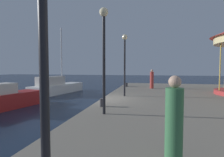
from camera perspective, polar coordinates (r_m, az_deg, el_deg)
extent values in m
plane|color=#162338|center=(11.10, -3.23, -10.56)|extent=(120.00, 120.00, 0.00)
cube|color=gray|center=(11.33, 31.92, -8.70)|extent=(13.36, 24.04, 0.80)
cube|color=#4C6070|center=(13.79, -29.95, -2.02)|extent=(1.02, 0.33, 0.31)
cube|color=white|center=(19.54, -17.25, -3.26)|extent=(3.07, 6.94, 0.97)
cube|color=beige|center=(18.67, -19.43, -0.73)|extent=(1.80, 3.15, 0.89)
cylinder|color=silver|center=(19.94, -16.24, 7.05)|extent=(0.12, 0.12, 6.10)
cylinder|color=silver|center=(18.77, -19.09, 0.68)|extent=(0.69, 2.98, 0.08)
cylinder|color=gold|center=(14.58, 31.94, 3.16)|extent=(0.08, 0.08, 3.30)
cylinder|color=black|center=(2.38, -21.42, 2.07)|extent=(0.12, 0.12, 3.62)
cylinder|color=black|center=(7.03, -2.67, 4.11)|extent=(0.12, 0.12, 3.91)
sphere|color=#F9E5B2|center=(7.37, -2.71, 20.93)|extent=(0.36, 0.36, 0.36)
cylinder|color=black|center=(11.72, 4.16, 3.41)|extent=(0.12, 0.12, 3.77)
sphere|color=#F9E5B2|center=(11.90, 4.20, 13.39)|extent=(0.36, 0.36, 0.36)
cylinder|color=#2D2D33|center=(18.09, 4.44, -1.99)|extent=(0.24, 0.24, 0.40)
cylinder|color=#2D2D33|center=(8.58, -3.20, -7.84)|extent=(0.24, 0.24, 0.40)
cylinder|color=#2D2D33|center=(17.85, 4.78, -2.06)|extent=(0.24, 0.24, 0.40)
cylinder|color=#387247|center=(3.69, 19.66, -14.45)|extent=(0.34, 0.34, 1.48)
sphere|color=tan|center=(3.53, 19.93, -0.99)|extent=(0.24, 0.24, 0.24)
cylinder|color=#B23833|center=(16.67, 12.93, -0.54)|extent=(0.34, 0.34, 1.54)
sphere|color=tan|center=(16.64, 12.97, 2.51)|extent=(0.24, 0.24, 0.24)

